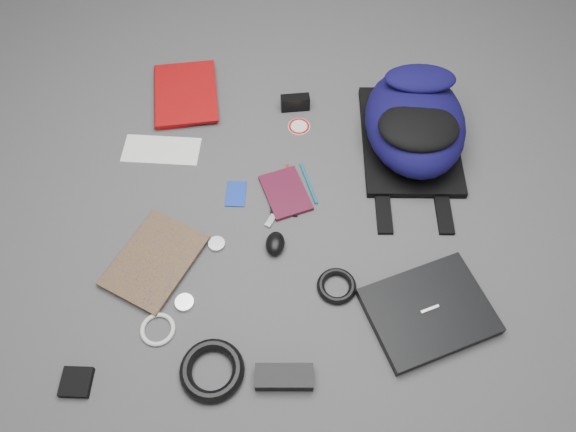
# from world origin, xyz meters

# --- Properties ---
(ground) EXTENTS (4.00, 4.00, 0.00)m
(ground) POSITION_xyz_m (0.00, 0.00, 0.00)
(ground) COLOR #4F4F51
(ground) RESTS_ON ground
(backpack) EXTENTS (0.35, 0.49, 0.20)m
(backpack) POSITION_xyz_m (0.37, 0.32, 0.10)
(backpack) COLOR black
(backpack) RESTS_ON ground
(laptop) EXTENTS (0.38, 0.35, 0.03)m
(laptop) POSITION_xyz_m (0.39, -0.27, 0.02)
(laptop) COLOR black
(laptop) RESTS_ON ground
(textbook_red) EXTENTS (0.26, 0.32, 0.03)m
(textbook_red) POSITION_xyz_m (-0.48, 0.44, 0.02)
(textbook_red) COLOR maroon
(textbook_red) RESTS_ON ground
(comic_book) EXTENTS (0.29, 0.33, 0.02)m
(comic_book) POSITION_xyz_m (-0.45, -0.12, 0.01)
(comic_book) COLOR #A2710B
(comic_book) RESTS_ON ground
(envelope) EXTENTS (0.24, 0.11, 0.00)m
(envelope) POSITION_xyz_m (-0.42, 0.23, 0.00)
(envelope) COLOR white
(envelope) RESTS_ON ground
(dvd_case) EXTENTS (0.17, 0.20, 0.01)m
(dvd_case) POSITION_xyz_m (-0.01, 0.09, 0.01)
(dvd_case) COLOR #3D0B1C
(dvd_case) RESTS_ON ground
(compact_camera) EXTENTS (0.10, 0.05, 0.05)m
(compact_camera) POSITION_xyz_m (-0.00, 0.44, 0.03)
(compact_camera) COLOR black
(compact_camera) RESTS_ON ground
(sticker_disc) EXTENTS (0.08, 0.08, 0.00)m
(sticker_disc) POSITION_xyz_m (0.01, 0.36, 0.00)
(sticker_disc) COLOR white
(sticker_disc) RESTS_ON ground
(pen_teal) EXTENTS (0.06, 0.15, 0.01)m
(pen_teal) POSITION_xyz_m (0.05, 0.13, 0.00)
(pen_teal) COLOR #0E6580
(pen_teal) RESTS_ON ground
(pen_red) EXTENTS (0.05, 0.14, 0.01)m
(pen_red) POSITION_xyz_m (0.00, 0.13, 0.00)
(pen_red) COLOR #B2310D
(pen_red) RESTS_ON ground
(id_badge) EXTENTS (0.06, 0.09, 0.00)m
(id_badge) POSITION_xyz_m (-0.16, 0.08, 0.00)
(id_badge) COLOR #1636A7
(id_badge) RESTS_ON ground
(usb_black) EXTENTS (0.03, 0.06, 0.01)m
(usb_black) POSITION_xyz_m (-0.04, 0.04, 0.01)
(usb_black) COLOR black
(usb_black) RESTS_ON ground
(usb_silver) EXTENTS (0.03, 0.05, 0.01)m
(usb_silver) POSITION_xyz_m (-0.05, -0.01, 0.00)
(usb_silver) COLOR #A6A7A9
(usb_silver) RESTS_ON ground
(key_fob) EXTENTS (0.02, 0.04, 0.01)m
(key_fob) POSITION_xyz_m (0.02, 0.03, 0.01)
(key_fob) COLOR black
(key_fob) RESTS_ON ground
(mouse) EXTENTS (0.06, 0.08, 0.04)m
(mouse) POSITION_xyz_m (-0.03, -0.09, 0.02)
(mouse) COLOR black
(mouse) RESTS_ON ground
(headphone_left) EXTENTS (0.06, 0.06, 0.01)m
(headphone_left) POSITION_xyz_m (-0.20, -0.10, 0.01)
(headphone_left) COLOR #ABABAE
(headphone_left) RESTS_ON ground
(headphone_right) EXTENTS (0.06, 0.06, 0.01)m
(headphone_right) POSITION_xyz_m (-0.26, -0.28, 0.01)
(headphone_right) COLOR silver
(headphone_right) RESTS_ON ground
(cable_coil) EXTENTS (0.14, 0.14, 0.02)m
(cable_coil) POSITION_xyz_m (0.15, -0.21, 0.01)
(cable_coil) COLOR black
(cable_coil) RESTS_ON ground
(power_brick) EXTENTS (0.15, 0.07, 0.04)m
(power_brick) POSITION_xyz_m (0.02, -0.47, 0.02)
(power_brick) COLOR black
(power_brick) RESTS_ON ground
(power_cord_coil) EXTENTS (0.18, 0.18, 0.03)m
(power_cord_coil) POSITION_xyz_m (-0.16, -0.46, 0.02)
(power_cord_coil) COLOR black
(power_cord_coil) RESTS_ON ground
(pouch) EXTENTS (0.08, 0.08, 0.02)m
(pouch) POSITION_xyz_m (-0.49, -0.51, 0.01)
(pouch) COLOR black
(pouch) RESTS_ON ground
(white_cable_coil) EXTENTS (0.11, 0.11, 0.01)m
(white_cable_coil) POSITION_xyz_m (-0.32, -0.36, 0.01)
(white_cable_coil) COLOR silver
(white_cable_coil) RESTS_ON ground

